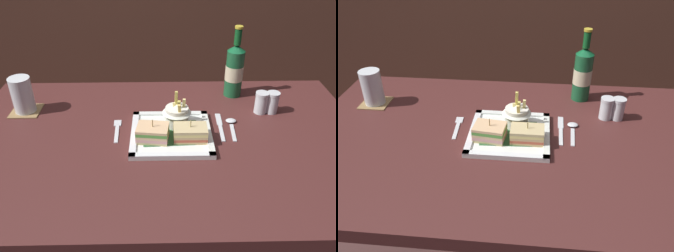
% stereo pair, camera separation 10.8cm
% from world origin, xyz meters
% --- Properties ---
extents(dining_table, '(1.29, 0.81, 0.75)m').
position_xyz_m(dining_table, '(0.00, 0.00, 0.61)').
color(dining_table, '#492220').
rests_on(dining_table, ground_plane).
extents(square_plate, '(0.25, 0.25, 0.02)m').
position_xyz_m(square_plate, '(0.02, 0.01, 0.76)').
color(square_plate, white).
rests_on(square_plate, dining_table).
extents(sandwich_half_left, '(0.10, 0.08, 0.07)m').
position_xyz_m(sandwich_half_left, '(-0.04, -0.02, 0.78)').
color(sandwich_half_left, '#D6BE7E').
rests_on(sandwich_half_left, square_plate).
extents(sandwich_half_right, '(0.10, 0.07, 0.07)m').
position_xyz_m(sandwich_half_right, '(0.08, -0.02, 0.78)').
color(sandwich_half_right, tan).
rests_on(sandwich_half_right, square_plate).
extents(fries_cup, '(0.09, 0.09, 0.11)m').
position_xyz_m(fries_cup, '(0.04, 0.06, 0.80)').
color(fries_cup, silver).
rests_on(fries_cup, square_plate).
extents(beer_bottle, '(0.07, 0.07, 0.26)m').
position_xyz_m(beer_bottle, '(0.26, 0.29, 0.85)').
color(beer_bottle, '#1B5B33').
rests_on(beer_bottle, dining_table).
extents(drink_coaster, '(0.10, 0.10, 0.00)m').
position_xyz_m(drink_coaster, '(-0.49, 0.17, 0.75)').
color(drink_coaster, '#967548').
rests_on(drink_coaster, dining_table).
extents(water_glass, '(0.07, 0.07, 0.13)m').
position_xyz_m(water_glass, '(-0.49, 0.17, 0.81)').
color(water_glass, silver).
rests_on(water_glass, dining_table).
extents(fork, '(0.03, 0.13, 0.00)m').
position_xyz_m(fork, '(-0.15, 0.05, 0.75)').
color(fork, silver).
rests_on(fork, dining_table).
extents(knife, '(0.02, 0.17, 0.00)m').
position_xyz_m(knife, '(0.18, 0.06, 0.75)').
color(knife, silver).
rests_on(knife, dining_table).
extents(spoon, '(0.03, 0.13, 0.01)m').
position_xyz_m(spoon, '(0.22, 0.07, 0.75)').
color(spoon, silver).
rests_on(spoon, dining_table).
extents(salt_shaker, '(0.05, 0.05, 0.08)m').
position_xyz_m(salt_shaker, '(0.34, 0.15, 0.78)').
color(salt_shaker, silver).
rests_on(salt_shaker, dining_table).
extents(pepper_shaker, '(0.04, 0.04, 0.08)m').
position_xyz_m(pepper_shaker, '(0.38, 0.15, 0.78)').
color(pepper_shaker, silver).
rests_on(pepper_shaker, dining_table).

